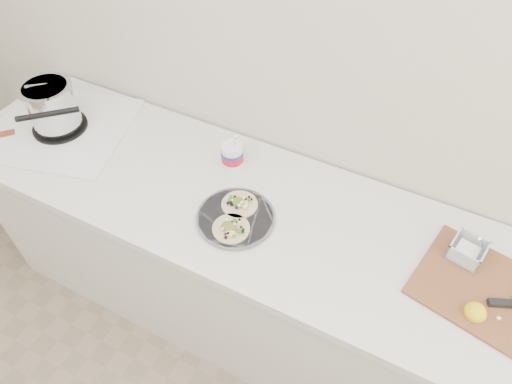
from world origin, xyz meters
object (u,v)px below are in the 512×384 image
at_px(cutboard, 496,291).
at_px(taco_plate, 235,216).
at_px(tub, 233,153).
at_px(stove, 55,114).

bearing_deg(cutboard, taco_plate, -161.46).
xyz_separation_m(tub, cutboard, (1.00, -0.13, -0.05)).
bearing_deg(taco_plate, stove, 174.33).
height_order(stove, cutboard, stove).
relative_size(taco_plate, tub, 1.43).
distance_m(taco_plate, cutboard, 0.86).
relative_size(stove, taco_plate, 2.36).
bearing_deg(cutboard, tub, -175.92).
height_order(tub, cutboard, tub).
relative_size(taco_plate, cutboard, 0.53).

